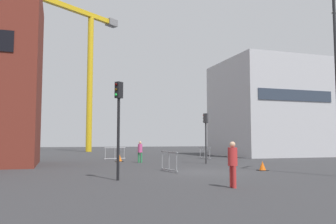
{
  "coord_description": "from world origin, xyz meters",
  "views": [
    {
      "loc": [
        -7.45,
        -17.23,
        1.66
      ],
      "look_at": [
        0.0,
        6.1,
        3.68
      ],
      "focal_mm": 37.45,
      "sensor_mm": 36.0,
      "label": 1
    }
  ],
  "objects_px": {
    "traffic_light_crosswalk": "(206,130)",
    "traffic_cone_on_verge": "(119,158)",
    "traffic_light_corner": "(118,114)",
    "pedestrian_waiting": "(233,161)",
    "construction_crane": "(89,59)",
    "pedestrian_walking": "(140,150)",
    "traffic_cone_by_barrier": "(263,166)"
  },
  "relations": [
    {
      "from": "traffic_light_corner",
      "to": "pedestrian_walking",
      "type": "xyz_separation_m",
      "value": [
        3.62,
        11.41,
        -1.85
      ]
    },
    {
      "from": "traffic_light_corner",
      "to": "pedestrian_walking",
      "type": "height_order",
      "value": "traffic_light_corner"
    },
    {
      "from": "pedestrian_walking",
      "to": "traffic_cone_by_barrier",
      "type": "xyz_separation_m",
      "value": [
        4.89,
        -9.05,
        -0.7
      ]
    },
    {
      "from": "traffic_light_corner",
      "to": "traffic_cone_by_barrier",
      "type": "relative_size",
      "value": 8.04
    },
    {
      "from": "pedestrian_waiting",
      "to": "traffic_cone_by_barrier",
      "type": "xyz_separation_m",
      "value": [
        5.02,
        5.92,
        -0.71
      ]
    },
    {
      "from": "traffic_light_crosswalk",
      "to": "traffic_cone_by_barrier",
      "type": "bearing_deg",
      "value": -84.49
    },
    {
      "from": "construction_crane",
      "to": "pedestrian_waiting",
      "type": "relative_size",
      "value": 13.36
    },
    {
      "from": "pedestrian_waiting",
      "to": "traffic_cone_on_verge",
      "type": "bearing_deg",
      "value": 93.87
    },
    {
      "from": "traffic_light_corner",
      "to": "pedestrian_walking",
      "type": "relative_size",
      "value": 2.57
    },
    {
      "from": "pedestrian_waiting",
      "to": "construction_crane",
      "type": "bearing_deg",
      "value": 91.91
    },
    {
      "from": "construction_crane",
      "to": "traffic_cone_on_verge",
      "type": "bearing_deg",
      "value": -89.35
    },
    {
      "from": "construction_crane",
      "to": "traffic_cone_on_verge",
      "type": "height_order",
      "value": "construction_crane"
    },
    {
      "from": "traffic_light_corner",
      "to": "traffic_cone_on_verge",
      "type": "distance_m",
      "value": 13.76
    },
    {
      "from": "construction_crane",
      "to": "traffic_light_crosswalk",
      "type": "xyz_separation_m",
      "value": [
        5.84,
        -30.98,
        -11.74
      ]
    },
    {
      "from": "traffic_cone_on_verge",
      "to": "traffic_light_crosswalk",
      "type": "bearing_deg",
      "value": -39.61
    },
    {
      "from": "traffic_light_crosswalk",
      "to": "traffic_cone_on_verge",
      "type": "height_order",
      "value": "traffic_light_crosswalk"
    },
    {
      "from": "construction_crane",
      "to": "traffic_cone_by_barrier",
      "type": "distance_m",
      "value": 40.4
    },
    {
      "from": "traffic_light_corner",
      "to": "traffic_cone_on_verge",
      "type": "relative_size",
      "value": 6.7
    },
    {
      "from": "traffic_light_corner",
      "to": "traffic_light_crosswalk",
      "type": "bearing_deg",
      "value": 47.87
    },
    {
      "from": "pedestrian_walking",
      "to": "traffic_cone_by_barrier",
      "type": "distance_m",
      "value": 10.31
    },
    {
      "from": "pedestrian_walking",
      "to": "traffic_cone_by_barrier",
      "type": "relative_size",
      "value": 3.13
    },
    {
      "from": "traffic_light_corner",
      "to": "traffic_light_crosswalk",
      "type": "distance_m",
      "value": 11.79
    },
    {
      "from": "pedestrian_walking",
      "to": "pedestrian_waiting",
      "type": "bearing_deg",
      "value": -90.47
    },
    {
      "from": "traffic_light_crosswalk",
      "to": "construction_crane",
      "type": "bearing_deg",
      "value": 100.68
    },
    {
      "from": "traffic_cone_by_barrier",
      "to": "traffic_light_corner",
      "type": "bearing_deg",
      "value": -164.48
    },
    {
      "from": "pedestrian_walking",
      "to": "pedestrian_waiting",
      "type": "distance_m",
      "value": 14.97
    },
    {
      "from": "construction_crane",
      "to": "traffic_cone_by_barrier",
      "type": "relative_size",
      "value": 41.95
    },
    {
      "from": "traffic_light_crosswalk",
      "to": "pedestrian_walking",
      "type": "relative_size",
      "value": 2.25
    },
    {
      "from": "traffic_light_corner",
      "to": "traffic_cone_on_verge",
      "type": "bearing_deg",
      "value": 79.96
    },
    {
      "from": "traffic_light_corner",
      "to": "pedestrian_waiting",
      "type": "relative_size",
      "value": 2.56
    },
    {
      "from": "traffic_light_corner",
      "to": "pedestrian_walking",
      "type": "bearing_deg",
      "value": 72.38
    },
    {
      "from": "traffic_light_crosswalk",
      "to": "pedestrian_waiting",
      "type": "height_order",
      "value": "traffic_light_crosswalk"
    }
  ]
}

